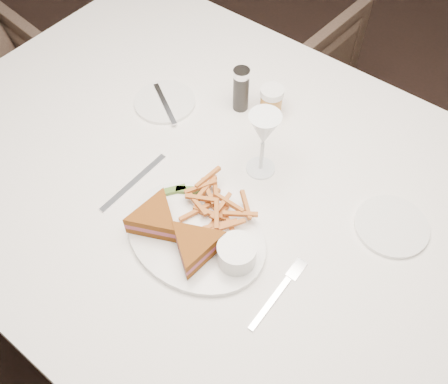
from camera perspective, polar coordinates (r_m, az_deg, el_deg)
name	(u,v)px	position (r m, az deg, el deg)	size (l,w,h in m)	color
ground	(214,246)	(1.93, -1.20, -6.24)	(5.00, 5.00, 0.00)	black
table	(234,267)	(1.46, 1.14, -8.58)	(1.63, 1.08, 0.75)	white
chair_far	(378,121)	(1.96, 17.19, 7.76)	(0.63, 0.59, 0.65)	#47362C
table_setting	(218,198)	(1.08, -0.70, -0.66)	(0.80, 0.64, 0.18)	white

